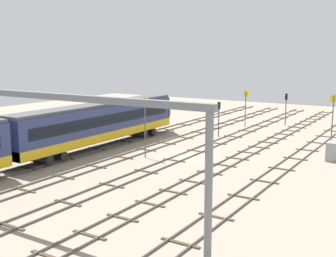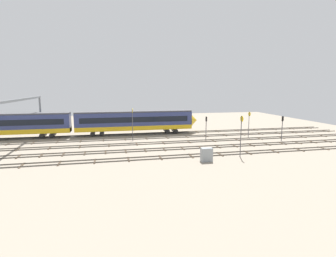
{
  "view_description": "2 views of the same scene",
  "coord_description": "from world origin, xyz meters",
  "px_view_note": "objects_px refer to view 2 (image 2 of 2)",
  "views": [
    {
      "loc": [
        -36.96,
        -20.86,
        10.22
      ],
      "look_at": [
        2.79,
        3.92,
        2.04
      ],
      "focal_mm": 45.85,
      "sensor_mm": 36.0,
      "label": 1
    },
    {
      "loc": [
        -6.84,
        -46.03,
        9.95
      ],
      "look_at": [
        4.22,
        4.5,
        1.87
      ],
      "focal_mm": 28.69,
      "sensor_mm": 36.0,
      "label": 2
    }
  ],
  "objects_px": {
    "train": "(76,124)",
    "signal_light_trackside_approach": "(282,125)",
    "speed_sign_near_foreground": "(133,120)",
    "relay_cabinet": "(207,155)",
    "speed_sign_far_trackside": "(241,131)",
    "signal_light_trackside_departure": "(206,124)",
    "speed_sign_mid_trackside": "(249,121)",
    "overhead_gantry": "(20,109)"
  },
  "relations": [
    {
      "from": "train",
      "to": "signal_light_trackside_approach",
      "type": "relative_size",
      "value": 10.97
    },
    {
      "from": "speed_sign_near_foreground",
      "to": "relay_cabinet",
      "type": "distance_m",
      "value": 18.39
    },
    {
      "from": "signal_light_trackside_approach",
      "to": "relay_cabinet",
      "type": "relative_size",
      "value": 2.49
    },
    {
      "from": "speed_sign_far_trackside",
      "to": "relay_cabinet",
      "type": "bearing_deg",
      "value": -168.02
    },
    {
      "from": "relay_cabinet",
      "to": "speed_sign_near_foreground",
      "type": "bearing_deg",
      "value": 117.79
    },
    {
      "from": "signal_light_trackside_approach",
      "to": "relay_cabinet",
      "type": "height_order",
      "value": "signal_light_trackside_approach"
    },
    {
      "from": "speed_sign_far_trackside",
      "to": "signal_light_trackside_departure",
      "type": "xyz_separation_m",
      "value": [
        -0.22,
        13.38,
        -0.86
      ]
    },
    {
      "from": "speed_sign_mid_trackside",
      "to": "signal_light_trackside_approach",
      "type": "bearing_deg",
      "value": -46.52
    },
    {
      "from": "speed_sign_near_foreground",
      "to": "signal_light_trackside_departure",
      "type": "height_order",
      "value": "speed_sign_near_foreground"
    },
    {
      "from": "overhead_gantry",
      "to": "relay_cabinet",
      "type": "distance_m",
      "value": 29.61
    },
    {
      "from": "speed_sign_near_foreground",
      "to": "signal_light_trackside_approach",
      "type": "distance_m",
      "value": 27.6
    },
    {
      "from": "overhead_gantry",
      "to": "relay_cabinet",
      "type": "height_order",
      "value": "overhead_gantry"
    },
    {
      "from": "speed_sign_mid_trackside",
      "to": "speed_sign_far_trackside",
      "type": "height_order",
      "value": "speed_sign_far_trackside"
    },
    {
      "from": "speed_sign_mid_trackside",
      "to": "speed_sign_near_foreground",
      "type": "bearing_deg",
      "value": 176.31
    },
    {
      "from": "speed_sign_near_foreground",
      "to": "signal_light_trackside_approach",
      "type": "height_order",
      "value": "speed_sign_near_foreground"
    },
    {
      "from": "speed_sign_near_foreground",
      "to": "speed_sign_mid_trackside",
      "type": "distance_m",
      "value": 22.74
    },
    {
      "from": "train",
      "to": "speed_sign_far_trackside",
      "type": "relative_size",
      "value": 8.51
    },
    {
      "from": "speed_sign_mid_trackside",
      "to": "signal_light_trackside_approach",
      "type": "relative_size",
      "value": 1.11
    },
    {
      "from": "speed_sign_near_foreground",
      "to": "signal_light_trackside_departure",
      "type": "bearing_deg",
      "value": -6.28
    },
    {
      "from": "train",
      "to": "relay_cabinet",
      "type": "height_order",
      "value": "train"
    },
    {
      "from": "train",
      "to": "speed_sign_mid_trackside",
      "type": "xyz_separation_m",
      "value": [
        33.44,
        -8.15,
        0.59
      ]
    },
    {
      "from": "train",
      "to": "signal_light_trackside_approach",
      "type": "height_order",
      "value": "train"
    },
    {
      "from": "train",
      "to": "signal_light_trackside_departure",
      "type": "relative_size",
      "value": 11.57
    },
    {
      "from": "overhead_gantry",
      "to": "relay_cabinet",
      "type": "relative_size",
      "value": 13.83
    },
    {
      "from": "overhead_gantry",
      "to": "speed_sign_far_trackside",
      "type": "relative_size",
      "value": 4.31
    },
    {
      "from": "train",
      "to": "relay_cabinet",
      "type": "xyz_separation_m",
      "value": [
        19.22,
        -22.76,
        -1.74
      ]
    },
    {
      "from": "overhead_gantry",
      "to": "speed_sign_mid_trackside",
      "type": "bearing_deg",
      "value": 2.74
    },
    {
      "from": "overhead_gantry",
      "to": "speed_sign_mid_trackside",
      "type": "xyz_separation_m",
      "value": [
        40.4,
        1.93,
        -3.23
      ]
    },
    {
      "from": "overhead_gantry",
      "to": "relay_cabinet",
      "type": "bearing_deg",
      "value": -25.83
    },
    {
      "from": "speed_sign_near_foreground",
      "to": "speed_sign_mid_trackside",
      "type": "xyz_separation_m",
      "value": [
        22.68,
        -1.46,
        -0.58
      ]
    },
    {
      "from": "speed_sign_near_foreground",
      "to": "train",
      "type": "bearing_deg",
      "value": 148.11
    },
    {
      "from": "speed_sign_mid_trackside",
      "to": "signal_light_trackside_departure",
      "type": "height_order",
      "value": "speed_sign_mid_trackside"
    },
    {
      "from": "speed_sign_far_trackside",
      "to": "overhead_gantry",
      "type": "bearing_deg",
      "value": 160.07
    },
    {
      "from": "signal_light_trackside_departure",
      "to": "relay_cabinet",
      "type": "xyz_separation_m",
      "value": [
        -5.31,
        -14.55,
        -1.94
      ]
    },
    {
      "from": "train",
      "to": "overhead_gantry",
      "type": "relative_size",
      "value": 1.98
    },
    {
      "from": "speed_sign_mid_trackside",
      "to": "signal_light_trackside_departure",
      "type": "distance_m",
      "value": 8.91
    },
    {
      "from": "speed_sign_near_foreground",
      "to": "overhead_gantry",
      "type": "bearing_deg",
      "value": -169.15
    },
    {
      "from": "speed_sign_mid_trackside",
      "to": "train",
      "type": "bearing_deg",
      "value": 166.3
    },
    {
      "from": "speed_sign_far_trackside",
      "to": "signal_light_trackside_departure",
      "type": "relative_size",
      "value": 1.36
    },
    {
      "from": "relay_cabinet",
      "to": "overhead_gantry",
      "type": "bearing_deg",
      "value": 154.17
    },
    {
      "from": "signal_light_trackside_departure",
      "to": "relay_cabinet",
      "type": "bearing_deg",
      "value": -110.06
    },
    {
      "from": "speed_sign_near_foreground",
      "to": "signal_light_trackside_departure",
      "type": "distance_m",
      "value": 13.9
    }
  ]
}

